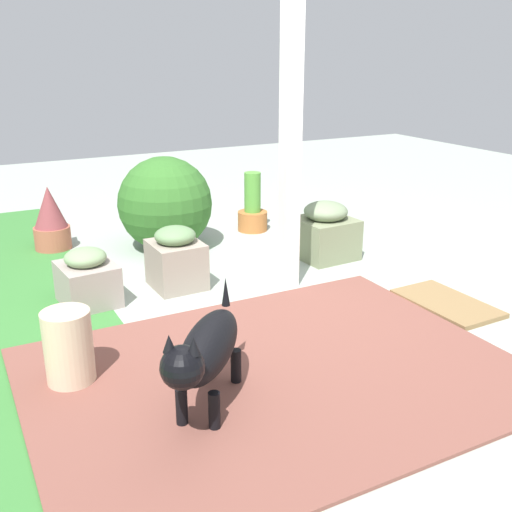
# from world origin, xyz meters

# --- Properties ---
(ground_plane) EXTENTS (12.00, 12.00, 0.00)m
(ground_plane) POSITION_xyz_m (0.00, 0.00, 0.00)
(ground_plane) COLOR #9AA699
(brick_path) EXTENTS (1.80, 2.40, 0.02)m
(brick_path) POSITION_xyz_m (-0.80, 0.48, 0.01)
(brick_path) COLOR brown
(brick_path) RESTS_ON ground
(porch_pillar) EXTENTS (0.11, 0.11, 2.51)m
(porch_pillar) POSITION_xyz_m (0.23, -0.19, 1.26)
(porch_pillar) COLOR white
(porch_pillar) RESTS_ON ground
(stone_planter_nearest) EXTENTS (0.44, 0.44, 0.45)m
(stone_planter_nearest) POSITION_xyz_m (0.60, -0.74, 0.21)
(stone_planter_nearest) COLOR gray
(stone_planter_nearest) RESTS_ON ground
(stone_planter_mid) EXTENTS (0.37, 0.34, 0.43)m
(stone_planter_mid) POSITION_xyz_m (0.56, 0.50, 0.20)
(stone_planter_mid) COLOR gray
(stone_planter_mid) RESTS_ON ground
(stone_planter_far) EXTENTS (0.41, 0.37, 0.37)m
(stone_planter_far) POSITION_xyz_m (0.54, 1.11, 0.17)
(stone_planter_far) COLOR gray
(stone_planter_far) RESTS_ON ground
(round_shrub) EXTENTS (0.75, 0.75, 0.75)m
(round_shrub) POSITION_xyz_m (1.38, 0.28, 0.38)
(round_shrub) COLOR #306526
(round_shrub) RESTS_ON ground
(terracotta_pot_tall) EXTENTS (0.26, 0.26, 0.53)m
(terracotta_pot_tall) POSITION_xyz_m (1.52, -0.58, 0.19)
(terracotta_pot_tall) COLOR #B16733
(terracotta_pot_tall) RESTS_ON ground
(terracotta_pot_spiky) EXTENTS (0.29, 0.29, 0.52)m
(terracotta_pot_spiky) POSITION_xyz_m (1.81, 1.10, 0.25)
(terracotta_pot_spiky) COLOR #AC5944
(terracotta_pot_spiky) RESTS_ON ground
(dog) EXTENTS (0.68, 0.60, 0.53)m
(dog) POSITION_xyz_m (-0.93, 0.92, 0.31)
(dog) COLOR black
(dog) RESTS_ON ground
(ceramic_urn) EXTENTS (0.23, 0.23, 0.38)m
(ceramic_urn) POSITION_xyz_m (-0.40, 1.41, 0.19)
(ceramic_urn) COLOR beige
(ceramic_urn) RESTS_ON ground
(doormat) EXTENTS (0.66, 0.40, 0.03)m
(doormat) POSITION_xyz_m (-0.55, -0.91, 0.01)
(doormat) COLOR olive
(doormat) RESTS_ON ground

